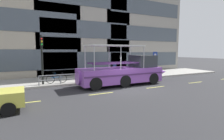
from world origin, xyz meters
The scene contains 12 objects.
ground_plane centered at (0.00, 0.00, 0.00)m, with size 120.00×120.00×0.00m, color #2B2B2D.
sidewalk centered at (0.00, 5.60, 0.09)m, with size 32.00×4.80×0.18m, color #99968E.
curb_edge centered at (0.00, 3.11, 0.09)m, with size 32.00×0.18×0.18m, color #B2ADA3.
lane_centreline centered at (0.00, -0.76, 0.00)m, with size 25.80×0.12×0.01m.
office_tower_right centered at (8.57, 13.45, 10.61)m, with size 12.35×10.19×21.23m.
curb_guardrail centered at (-0.07, 3.45, 0.70)m, with size 12.06×0.09×0.78m.
traffic_light_pole centered at (-5.71, 3.77, 2.64)m, with size 0.24×0.46×4.06m.
parking_sign centered at (6.16, 3.78, 1.98)m, with size 0.60×0.12×2.65m.
leaned_bicycle centered at (-4.60, 3.81, 0.56)m, with size 1.74×0.46×0.96m.
duck_tour_boat centered at (0.88, 1.46, 1.10)m, with size 9.11×2.52×3.43m.
pedestrian_near_bow centered at (3.88, 4.80, 1.14)m, with size 0.28×0.43×1.60m.
pedestrian_mid_left centered at (1.39, 4.49, 1.16)m, with size 0.25×0.45×1.62m.
Camera 1 is at (-7.15, -11.74, 2.95)m, focal length 28.31 mm.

